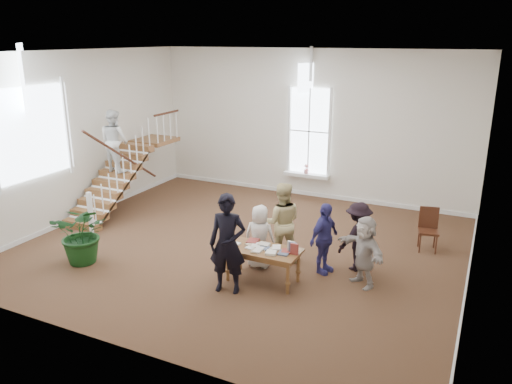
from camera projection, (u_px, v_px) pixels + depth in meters
The scene contains 12 objects.
ground at pixel (244, 246), 11.99m from camera, with size 10.00×10.00×0.00m, color #492F1C.
room_shell at pixel (307, 184), 15.65m from camera, with size 10.49×10.00×10.00m.
staircase at pixel (117, 156), 13.94m from camera, with size 1.10×4.10×2.92m.
library_table at pixel (263, 253), 10.09m from camera, with size 1.53×0.77×0.78m.
police_officer at pixel (228, 244), 9.61m from camera, with size 0.73×0.48×1.99m, color black.
elderly_woman at pixel (260, 236), 10.73m from camera, with size 0.68×0.45×1.40m, color silver.
person_yellow at pixel (282, 222), 10.98m from camera, with size 0.88×0.69×1.81m, color #D6C486.
woman_cluster_a at pixel (324, 238), 10.45m from camera, with size 0.90×0.38×1.54m, color navy.
woman_cluster_b at pixel (358, 236), 10.59m from camera, with size 0.98×0.56×1.51m, color black.
woman_cluster_c at pixel (364, 251), 9.91m from camera, with size 1.36×0.43×1.46m, color #B8ADA5.
floor_plant at pixel (83, 233), 10.94m from camera, with size 1.23×1.07×1.37m, color #123914.
side_chair at pixel (428, 226), 11.66m from camera, with size 0.53×0.53×1.02m.
Camera 1 is at (5.03, -9.85, 4.81)m, focal length 35.00 mm.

